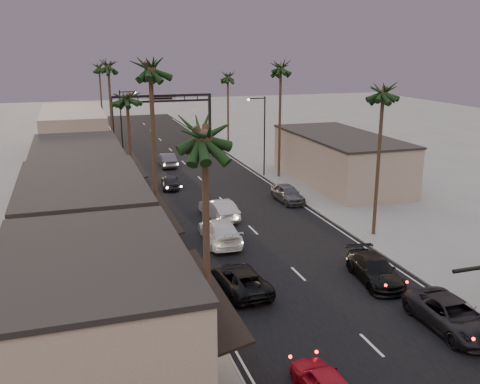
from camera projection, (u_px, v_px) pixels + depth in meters
ground at (214, 192)px, 54.07m from camera, size 200.00×200.00×0.00m
road at (202, 181)px, 58.66m from camera, size 14.00×120.00×0.02m
sidewalk_left at (109, 172)px, 62.28m from camera, size 5.00×92.00×0.12m
sidewalk_right at (262, 162)px, 67.86m from camera, size 5.00×92.00×0.12m
storefront_near at (96, 316)px, 23.80m from camera, size 8.00×12.00×5.50m
storefront_mid at (84, 221)px, 36.66m from camera, size 8.00×14.00×5.50m
storefront_far at (78, 173)px, 51.42m from camera, size 8.00×16.00×5.00m
storefront_dist at (73, 132)px, 72.41m from camera, size 8.00×20.00×6.00m
building_right at (339, 160)px, 57.52m from camera, size 8.00×18.00×5.00m
arch at (162, 106)px, 80.15m from camera, size 15.20×0.40×7.27m
streetlight_right at (262, 130)px, 59.28m from camera, size 2.13×0.30×9.00m
streetlight_left at (123, 120)px, 67.15m from camera, size 2.13×0.30×9.00m
palm_la at (204, 126)px, 20.04m from camera, size 3.20×3.20×13.20m
palm_lb at (150, 63)px, 31.46m from camera, size 3.20×3.20×15.20m
palm_lc at (127, 93)px, 45.09m from camera, size 3.20×3.20×12.20m
palm_ld at (108, 63)px, 62.02m from camera, size 3.20×3.20×14.20m
palm_ra at (384, 87)px, 38.87m from camera, size 3.20×3.20×13.20m
palm_rb at (281, 64)px, 56.98m from camera, size 3.20×3.20×14.20m
palm_rc at (228, 74)px, 75.86m from camera, size 3.20×3.20×12.20m
palm_far at (99, 65)px, 83.49m from camera, size 3.20×3.20×13.20m
oncoming_red at (325, 383)px, 22.37m from camera, size 1.75×4.20×1.42m
oncoming_pickup at (241, 279)px, 32.20m from camera, size 2.82×5.55×1.50m
oncoming_silver at (219, 209)px, 45.64m from camera, size 2.47×5.39×1.71m
oncoming_white at (220, 231)px, 40.16m from camera, size 2.82×6.26×1.78m
oncoming_dgrey at (170, 181)px, 55.48m from camera, size 2.22×4.47×1.46m
oncoming_grey_far at (167, 160)px, 65.45m from camera, size 1.88×5.06×1.65m
curbside_near at (452, 315)px, 27.83m from camera, size 2.70×5.79×1.60m
curbside_black at (375, 270)px, 33.50m from camera, size 2.83×5.65×1.57m
curbside_grey at (288, 193)px, 50.64m from camera, size 2.11×4.89×1.64m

